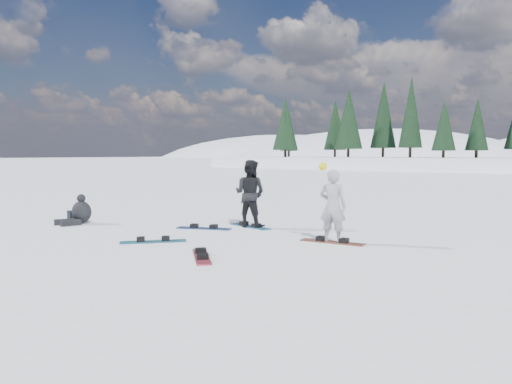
% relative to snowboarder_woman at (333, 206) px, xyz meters
% --- Properties ---
extents(ground, '(420.00, 420.00, 0.00)m').
position_rel_snowboarder_woman_xyz_m(ground, '(0.10, -1.52, -0.86)').
color(ground, white).
rests_on(ground, ground).
extents(snowboarder_woman, '(0.68, 0.52, 1.83)m').
position_rel_snowboarder_woman_xyz_m(snowboarder_woman, '(0.00, 0.00, 0.00)').
color(snowboarder_woman, '#99999E').
rests_on(snowboarder_woman, ground).
extents(snowboarder_man, '(1.01, 0.85, 1.86)m').
position_rel_snowboarder_woman_xyz_m(snowboarder_man, '(-3.00, 0.85, 0.07)').
color(snowboarder_man, black).
rests_on(snowboarder_man, ground).
extents(seated_rider, '(0.76, 1.11, 0.86)m').
position_rel_snowboarder_woman_xyz_m(seated_rider, '(-7.37, -1.56, -0.53)').
color(seated_rider, black).
rests_on(seated_rider, ground).
extents(gear_bag, '(0.53, 0.44, 0.30)m').
position_rel_snowboarder_woman_xyz_m(gear_bag, '(-8.07, -1.31, -0.71)').
color(gear_bag, black).
rests_on(gear_bag, ground).
extents(snowboard_woman, '(1.52, 0.44, 0.03)m').
position_rel_snowboarder_woman_xyz_m(snowboard_woman, '(0.00, 0.00, -0.84)').
color(snowboard_woman, '#964220').
rests_on(snowboard_woman, ground).
extents(snowboard_man, '(1.52, 0.64, 0.03)m').
position_rel_snowboarder_woman_xyz_m(snowboard_man, '(-3.00, 0.85, -0.84)').
color(snowboard_man, '#176180').
rests_on(snowboard_man, ground).
extents(snowboard_loose_a, '(1.21, 1.31, 0.03)m').
position_rel_snowboarder_woman_xyz_m(snowboard_loose_a, '(-3.35, -2.37, -0.84)').
color(snowboard_loose_a, '#187386').
rests_on(snowboard_loose_a, ground).
extents(snowboard_loose_c, '(1.49, 0.83, 0.03)m').
position_rel_snowboarder_woman_xyz_m(snowboard_loose_c, '(-3.78, -0.18, -0.84)').
color(snowboard_loose_c, navy).
rests_on(snowboard_loose_c, ground).
extents(snowboard_loose_b, '(1.28, 1.23, 0.03)m').
position_rel_snowboarder_woman_xyz_m(snowboard_loose_b, '(-1.32, -2.94, -0.84)').
color(snowboard_loose_b, maroon).
rests_on(snowboard_loose_b, ground).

